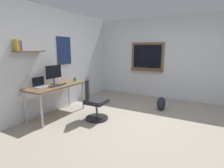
% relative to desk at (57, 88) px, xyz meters
% --- Properties ---
extents(ground_plane, '(5.20, 5.20, 0.00)m').
position_rel_desk_xyz_m(ground_plane, '(0.38, -2.06, -0.68)').
color(ground_plane, '#9E9384').
rests_on(ground_plane, ground).
extents(wall_back, '(5.00, 0.30, 2.60)m').
position_rel_desk_xyz_m(wall_back, '(0.38, 0.39, 0.63)').
color(wall_back, silver).
rests_on(wall_back, ground).
extents(wall_right, '(0.22, 5.00, 2.60)m').
position_rel_desk_xyz_m(wall_right, '(2.83, -2.03, 0.62)').
color(wall_right, silver).
rests_on(wall_right, ground).
extents(desk, '(1.48, 0.63, 0.75)m').
position_rel_desk_xyz_m(desk, '(0.00, 0.00, 0.00)').
color(desk, brown).
rests_on(desk, ground).
extents(office_chair, '(0.56, 0.57, 0.95)m').
position_rel_desk_xyz_m(office_chair, '(0.21, -0.93, -0.27)').
color(office_chair, black).
rests_on(office_chair, ground).
extents(laptop, '(0.31, 0.21, 0.23)m').
position_rel_desk_xyz_m(laptop, '(-0.33, 0.15, 0.13)').
color(laptop, '#ADAFB5').
rests_on(laptop, desk).
extents(monitor_primary, '(0.46, 0.17, 0.46)m').
position_rel_desk_xyz_m(monitor_primary, '(0.04, 0.10, 0.35)').
color(monitor_primary, '#38383D').
rests_on(monitor_primary, desk).
extents(keyboard, '(0.37, 0.13, 0.02)m').
position_rel_desk_xyz_m(keyboard, '(-0.07, -0.08, 0.09)').
color(keyboard, black).
rests_on(keyboard, desk).
extents(computer_mouse, '(0.10, 0.06, 0.03)m').
position_rel_desk_xyz_m(computer_mouse, '(0.21, -0.08, 0.09)').
color(computer_mouse, '#262628').
rests_on(computer_mouse, desk).
extents(coffee_mug, '(0.08, 0.08, 0.09)m').
position_rel_desk_xyz_m(coffee_mug, '(0.64, -0.03, 0.12)').
color(coffee_mug, '#338C4C').
rests_on(coffee_mug, desk).
extents(backpack, '(0.32, 0.22, 0.36)m').
position_rel_desk_xyz_m(backpack, '(1.57, -2.14, -0.50)').
color(backpack, '#1E2333').
rests_on(backpack, ground).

